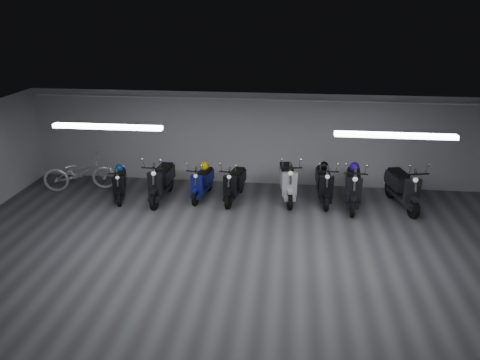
# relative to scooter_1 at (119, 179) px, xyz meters

# --- Properties ---
(floor) EXTENTS (14.00, 10.00, 0.01)m
(floor) POSITION_rel_scooter_1_xyz_m (3.82, -3.34, -0.60)
(floor) COLOR #3E3E41
(floor) RESTS_ON ground
(ceiling) EXTENTS (14.00, 10.00, 0.01)m
(ceiling) POSITION_rel_scooter_1_xyz_m (3.82, -3.34, 2.21)
(ceiling) COLOR gray
(ceiling) RESTS_ON ground
(back_wall) EXTENTS (14.00, 0.01, 2.80)m
(back_wall) POSITION_rel_scooter_1_xyz_m (3.82, 1.66, 0.81)
(back_wall) COLOR #ACACAF
(back_wall) RESTS_ON ground
(fluor_strip_left) EXTENTS (2.40, 0.18, 0.08)m
(fluor_strip_left) POSITION_rel_scooter_1_xyz_m (0.82, -2.34, 2.15)
(fluor_strip_left) COLOR white
(fluor_strip_left) RESTS_ON ceiling
(fluor_strip_right) EXTENTS (2.40, 0.18, 0.08)m
(fluor_strip_right) POSITION_rel_scooter_1_xyz_m (6.82, -2.34, 2.15)
(fluor_strip_right) COLOR white
(fluor_strip_right) RESTS_ON ceiling
(conduit) EXTENTS (13.60, 0.05, 0.05)m
(conduit) POSITION_rel_scooter_1_xyz_m (3.82, 1.58, 2.03)
(conduit) COLOR white
(conduit) RESTS_ON back_wall
(scooter_1) EXTENTS (0.96, 1.68, 1.19)m
(scooter_1) POSITION_rel_scooter_1_xyz_m (0.00, 0.00, 0.00)
(scooter_1) COLOR black
(scooter_1) RESTS_ON floor
(scooter_3) EXTENTS (0.75, 2.00, 1.47)m
(scooter_3) POSITION_rel_scooter_1_xyz_m (1.20, 0.05, 0.14)
(scooter_3) COLOR black
(scooter_3) RESTS_ON floor
(scooter_4) EXTENTS (0.81, 1.71, 1.23)m
(scooter_4) POSITION_rel_scooter_1_xyz_m (2.30, 0.32, 0.02)
(scooter_4) COLOR navy
(scooter_4) RESTS_ON floor
(scooter_5) EXTENTS (0.86, 1.82, 1.30)m
(scooter_5) POSITION_rel_scooter_1_xyz_m (3.24, 0.24, 0.06)
(scooter_5) COLOR black
(scooter_5) RESTS_ON floor
(scooter_6) EXTENTS (0.90, 2.03, 1.46)m
(scooter_6) POSITION_rel_scooter_1_xyz_m (4.71, 0.48, 0.14)
(scooter_6) COLOR silver
(scooter_6) RESTS_ON floor
(scooter_7) EXTENTS (0.73, 1.89, 1.38)m
(scooter_7) POSITION_rel_scooter_1_xyz_m (5.72, 0.45, 0.10)
(scooter_7) COLOR black
(scooter_7) RESTS_ON floor
(scooter_8) EXTENTS (0.84, 2.04, 1.48)m
(scooter_8) POSITION_rel_scooter_1_xyz_m (6.48, 0.21, 0.15)
(scooter_8) COLOR black
(scooter_8) RESTS_ON floor
(scooter_9) EXTENTS (1.13, 2.11, 1.49)m
(scooter_9) POSITION_rel_scooter_1_xyz_m (7.81, 0.30, 0.15)
(scooter_9) COLOR black
(scooter_9) RESTS_ON floor
(bicycle) EXTENTS (2.19, 1.29, 1.34)m
(bicycle) POSITION_rel_scooter_1_xyz_m (-1.40, 0.51, 0.08)
(bicycle) COLOR silver
(bicycle) RESTS_ON floor
(helmet_0) EXTENTS (0.27, 0.27, 0.27)m
(helmet_0) POSITION_rel_scooter_1_xyz_m (6.50, 0.48, 0.46)
(helmet_0) COLOR #280D93
(helmet_0) RESTS_ON scooter_8
(helmet_1) EXTENTS (0.25, 0.25, 0.25)m
(helmet_1) POSITION_rel_scooter_1_xyz_m (5.70, 0.71, 0.38)
(helmet_1) COLOR black
(helmet_1) RESTS_ON scooter_7
(helmet_2) EXTENTS (0.23, 0.23, 0.23)m
(helmet_2) POSITION_rel_scooter_1_xyz_m (-0.06, 0.21, 0.26)
(helmet_2) COLOR navy
(helmet_2) RESTS_ON scooter_1
(helmet_3) EXTENTS (0.26, 0.26, 0.26)m
(helmet_3) POSITION_rel_scooter_1_xyz_m (2.34, 0.55, 0.30)
(helmet_3) COLOR yellow
(helmet_3) RESTS_ON scooter_4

